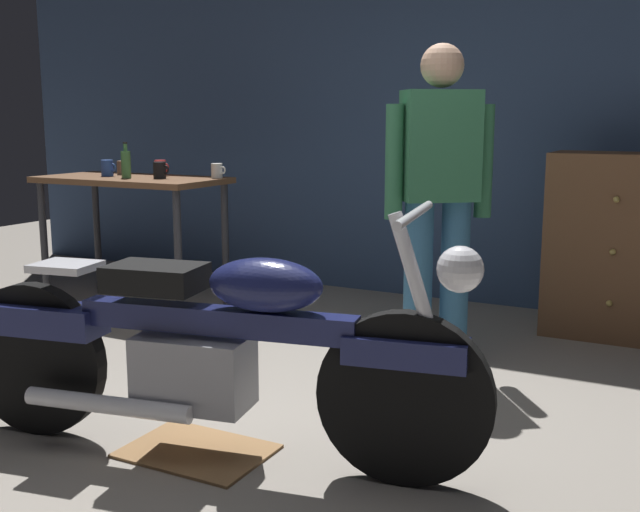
{
  "coord_description": "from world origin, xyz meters",
  "views": [
    {
      "loc": [
        1.66,
        -2.49,
        1.31
      ],
      "look_at": [
        -0.01,
        0.7,
        0.65
      ],
      "focal_mm": 42.94,
      "sensor_mm": 36.0,
      "label": 1
    }
  ],
  "objects_px": {
    "motorcycle": "(209,345)",
    "bottle": "(126,164)",
    "person_standing": "(439,192)",
    "mug_black_matte": "(160,170)",
    "mug_blue_enamel": "(107,168)",
    "mug_brown_stoneware": "(123,168)",
    "wooden_dresser": "(618,246)",
    "mug_red_diner": "(161,168)",
    "mug_white_ceramic": "(217,171)"
  },
  "relations": [
    {
      "from": "motorcycle",
      "to": "bottle",
      "type": "height_order",
      "value": "bottle"
    },
    {
      "from": "mug_black_matte",
      "to": "mug_brown_stoneware",
      "type": "height_order",
      "value": "mug_black_matte"
    },
    {
      "from": "person_standing",
      "to": "bottle",
      "type": "relative_size",
      "value": 6.93
    },
    {
      "from": "mug_blue_enamel",
      "to": "mug_red_diner",
      "type": "bearing_deg",
      "value": 30.87
    },
    {
      "from": "motorcycle",
      "to": "wooden_dresser",
      "type": "relative_size",
      "value": 1.97
    },
    {
      "from": "wooden_dresser",
      "to": "mug_black_matte",
      "type": "xyz_separation_m",
      "value": [
        -2.82,
        -0.75,
        0.41
      ]
    },
    {
      "from": "person_standing",
      "to": "bottle",
      "type": "xyz_separation_m",
      "value": [
        -2.27,
        0.2,
        0.07
      ]
    },
    {
      "from": "mug_red_diner",
      "to": "bottle",
      "type": "relative_size",
      "value": 0.48
    },
    {
      "from": "mug_white_ceramic",
      "to": "bottle",
      "type": "xyz_separation_m",
      "value": [
        -0.54,
        -0.28,
        0.05
      ]
    },
    {
      "from": "bottle",
      "to": "wooden_dresser",
      "type": "bearing_deg",
      "value": 15.02
    },
    {
      "from": "mug_black_matte",
      "to": "mug_blue_enamel",
      "type": "bearing_deg",
      "value": -179.03
    },
    {
      "from": "mug_white_ceramic",
      "to": "mug_brown_stoneware",
      "type": "xyz_separation_m",
      "value": [
        -0.78,
        -0.05,
        -0.0
      ]
    },
    {
      "from": "mug_blue_enamel",
      "to": "mug_black_matte",
      "type": "distance_m",
      "value": 0.46
    },
    {
      "from": "wooden_dresser",
      "to": "bottle",
      "type": "distance_m",
      "value": 3.19
    },
    {
      "from": "mug_black_matte",
      "to": "bottle",
      "type": "height_order",
      "value": "bottle"
    },
    {
      "from": "person_standing",
      "to": "bottle",
      "type": "height_order",
      "value": "person_standing"
    },
    {
      "from": "person_standing",
      "to": "mug_red_diner",
      "type": "height_order",
      "value": "person_standing"
    },
    {
      "from": "mug_blue_enamel",
      "to": "mug_brown_stoneware",
      "type": "height_order",
      "value": "mug_blue_enamel"
    },
    {
      "from": "mug_white_ceramic",
      "to": "mug_black_matte",
      "type": "height_order",
      "value": "mug_black_matte"
    },
    {
      "from": "mug_blue_enamel",
      "to": "mug_brown_stoneware",
      "type": "xyz_separation_m",
      "value": [
        -0.01,
        0.17,
        -0.01
      ]
    },
    {
      "from": "motorcycle",
      "to": "mug_black_matte",
      "type": "relative_size",
      "value": 18.01
    },
    {
      "from": "wooden_dresser",
      "to": "mug_red_diner",
      "type": "height_order",
      "value": "wooden_dresser"
    },
    {
      "from": "mug_white_ceramic",
      "to": "mug_brown_stoneware",
      "type": "relative_size",
      "value": 0.96
    },
    {
      "from": "motorcycle",
      "to": "mug_red_diner",
      "type": "bearing_deg",
      "value": 122.2
    },
    {
      "from": "person_standing",
      "to": "mug_blue_enamel",
      "type": "relative_size",
      "value": 14.02
    },
    {
      "from": "wooden_dresser",
      "to": "bottle",
      "type": "xyz_separation_m",
      "value": [
        -3.05,
        -0.82,
        0.45
      ]
    },
    {
      "from": "wooden_dresser",
      "to": "mug_red_diner",
      "type": "relative_size",
      "value": 9.45
    },
    {
      "from": "mug_black_matte",
      "to": "mug_white_ceramic",
      "type": "bearing_deg",
      "value": 33.9
    },
    {
      "from": "person_standing",
      "to": "mug_black_matte",
      "type": "relative_size",
      "value": 13.89
    },
    {
      "from": "bottle",
      "to": "mug_red_diner",
      "type": "bearing_deg",
      "value": 70.95
    },
    {
      "from": "person_standing",
      "to": "mug_black_matte",
      "type": "height_order",
      "value": "person_standing"
    },
    {
      "from": "wooden_dresser",
      "to": "mug_black_matte",
      "type": "height_order",
      "value": "wooden_dresser"
    },
    {
      "from": "motorcycle",
      "to": "mug_red_diner",
      "type": "height_order",
      "value": "mug_red_diner"
    },
    {
      "from": "mug_blue_enamel",
      "to": "mug_black_matte",
      "type": "relative_size",
      "value": 0.99
    },
    {
      "from": "person_standing",
      "to": "mug_blue_enamel",
      "type": "distance_m",
      "value": 2.51
    },
    {
      "from": "mug_blue_enamel",
      "to": "mug_white_ceramic",
      "type": "bearing_deg",
      "value": 15.89
    },
    {
      "from": "bottle",
      "to": "person_standing",
      "type": "bearing_deg",
      "value": -5.01
    },
    {
      "from": "mug_red_diner",
      "to": "mug_brown_stoneware",
      "type": "relative_size",
      "value": 1.01
    },
    {
      "from": "mug_white_ceramic",
      "to": "mug_brown_stoneware",
      "type": "distance_m",
      "value": 0.79
    },
    {
      "from": "mug_blue_enamel",
      "to": "mug_black_matte",
      "type": "bearing_deg",
      "value": 0.97
    },
    {
      "from": "mug_brown_stoneware",
      "to": "wooden_dresser",
      "type": "bearing_deg",
      "value": 10.04
    },
    {
      "from": "motorcycle",
      "to": "mug_black_matte",
      "type": "height_order",
      "value": "mug_black_matte"
    },
    {
      "from": "wooden_dresser",
      "to": "mug_black_matte",
      "type": "relative_size",
      "value": 9.15
    },
    {
      "from": "bottle",
      "to": "mug_black_matte",
      "type": "bearing_deg",
      "value": 17.45
    },
    {
      "from": "person_standing",
      "to": "wooden_dresser",
      "type": "xyz_separation_m",
      "value": [
        0.77,
        1.02,
        -0.38
      ]
    },
    {
      "from": "motorcycle",
      "to": "mug_blue_enamel",
      "type": "height_order",
      "value": "mug_blue_enamel"
    },
    {
      "from": "mug_red_diner",
      "to": "mug_brown_stoneware",
      "type": "height_order",
      "value": "mug_red_diner"
    },
    {
      "from": "mug_white_ceramic",
      "to": "mug_red_diner",
      "type": "xyz_separation_m",
      "value": [
        -0.46,
        -0.03,
        0.01
      ]
    },
    {
      "from": "motorcycle",
      "to": "bottle",
      "type": "relative_size",
      "value": 8.99
    },
    {
      "from": "motorcycle",
      "to": "mug_blue_enamel",
      "type": "distance_m",
      "value": 2.79
    }
  ]
}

